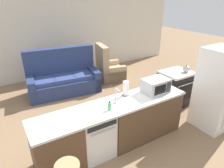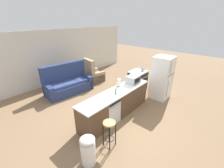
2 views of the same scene
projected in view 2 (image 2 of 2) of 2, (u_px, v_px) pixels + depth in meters
name	position (u px, v px, depth m)	size (l,w,h in m)	color
ground_plane	(113.00, 117.00, 5.08)	(24.00, 24.00, 0.00)	#896B4C
wall_back	(52.00, 58.00, 7.27)	(10.00, 0.06, 2.60)	silver
kitchen_counter	(118.00, 104.00, 5.07)	(2.94, 0.66, 0.90)	brown
dishwasher	(108.00, 110.00, 4.73)	(0.58, 0.61, 0.84)	silver
stove_range	(138.00, 80.00, 6.84)	(0.76, 0.68, 0.90)	black
refrigerator	(162.00, 78.00, 6.01)	(0.72, 0.73, 1.74)	white
microwave	(133.00, 79.00, 5.41)	(0.50, 0.37, 0.28)	#B7B7BC
sink_faucet	(117.00, 87.00, 4.81)	(0.07, 0.18, 0.30)	silver
paper_towel_roll	(119.00, 83.00, 5.14)	(0.14, 0.14, 0.28)	#4C4C51
soap_bottle	(116.00, 92.00, 4.62)	(0.06, 0.06, 0.18)	#4CB266
kettle	(143.00, 69.00, 6.66)	(0.21, 0.17, 0.19)	#B2B2B7
bar_stool	(109.00, 129.00, 3.75)	(0.32, 0.32, 0.74)	tan
trash_bin	(88.00, 150.00, 3.35)	(0.35, 0.35, 0.74)	white
couch	(68.00, 83.00, 6.68)	(2.09, 1.13, 1.27)	navy
armchair	(93.00, 75.00, 7.82)	(0.95, 0.99, 1.20)	tan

